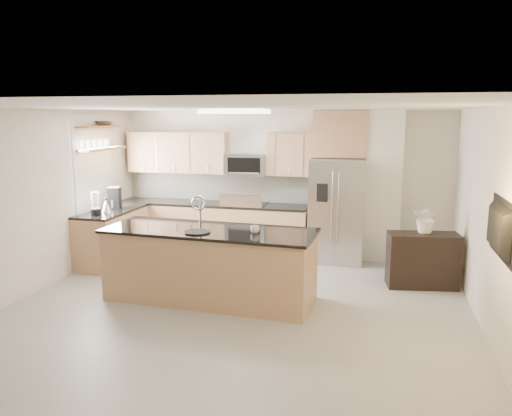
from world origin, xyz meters
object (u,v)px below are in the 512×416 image
(island, at_px, (210,264))
(blender, at_px, (95,205))
(microwave, at_px, (247,165))
(range, at_px, (245,228))
(credenza, at_px, (423,260))
(refrigerator, at_px, (337,211))
(platter, at_px, (197,232))
(flower_vase, at_px, (427,211))
(coffee_maker, at_px, (114,198))
(cup, at_px, (255,229))
(television, at_px, (494,229))
(bowl, at_px, (105,122))
(kettle, at_px, (106,206))

(island, distance_m, blender, 2.43)
(island, xyz_separation_m, blender, (-2.21, 0.81, 0.59))
(microwave, height_order, island, microwave)
(range, xyz_separation_m, credenza, (3.02, -1.12, -0.07))
(refrigerator, relative_size, platter, 5.13)
(platter, height_order, flower_vase, flower_vase)
(credenza, relative_size, coffee_maker, 2.72)
(platter, bearing_deg, cup, 12.97)
(flower_vase, height_order, television, television)
(range, distance_m, refrigerator, 1.71)
(bowl, bearing_deg, island, -32.66)
(island, relative_size, blender, 7.67)
(credenza, distance_m, kettle, 5.08)
(coffee_maker, xyz_separation_m, bowl, (-0.16, 0.09, 1.29))
(refrigerator, xyz_separation_m, kettle, (-3.68, -1.26, 0.14))
(island, bearing_deg, kettle, 157.17)
(microwave, xyz_separation_m, credenza, (3.02, -1.24, -1.23))
(cup, xyz_separation_m, kettle, (-2.81, 1.11, -0.01))
(island, xyz_separation_m, cup, (0.65, -0.06, 0.54))
(credenza, height_order, platter, platter)
(platter, height_order, television, television)
(credenza, height_order, television, television)
(range, height_order, kettle, kettle)
(kettle, bearing_deg, platter, -31.66)
(cup, bearing_deg, blender, 163.09)
(platter, bearing_deg, bowl, 142.48)
(range, distance_m, blender, 2.66)
(microwave, xyz_separation_m, cup, (0.79, -2.54, -0.59))
(range, height_order, platter, range)
(platter, height_order, bowl, bowl)
(kettle, bearing_deg, credenza, 2.17)
(credenza, relative_size, bowl, 2.46)
(credenza, height_order, cup, cup)
(refrigerator, distance_m, television, 3.62)
(range, height_order, television, television)
(coffee_maker, bearing_deg, cup, -27.49)
(range, xyz_separation_m, coffee_maker, (-2.09, -0.91, 0.62))
(microwave, xyz_separation_m, coffee_maker, (-2.09, -1.04, -0.53))
(microwave, distance_m, coffee_maker, 2.40)
(range, bearing_deg, flower_vase, -19.08)
(credenza, height_order, coffee_maker, coffee_maker)
(microwave, xyz_separation_m, platter, (0.05, -2.71, -0.63))
(flower_vase, bearing_deg, range, 160.92)
(coffee_maker, bearing_deg, kettle, -79.89)
(cup, height_order, flower_vase, flower_vase)
(range, bearing_deg, microwave, 90.00)
(cup, distance_m, flower_vase, 2.64)
(coffee_maker, relative_size, television, 0.34)
(range, bearing_deg, kettle, -147.15)
(refrigerator, relative_size, credenza, 1.77)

